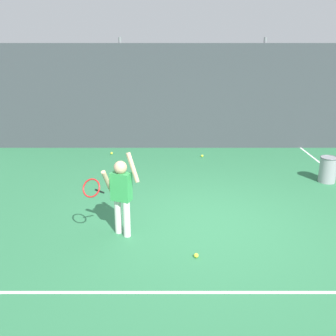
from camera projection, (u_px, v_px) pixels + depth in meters
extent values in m
plane|color=#2D7247|center=(209.00, 225.00, 6.34)|extent=(20.00, 20.00, 0.00)
cube|color=white|center=(225.00, 292.00, 4.60)|extent=(9.00, 0.05, 0.00)
cube|color=#383D42|center=(193.00, 97.00, 10.70)|extent=(12.07, 0.08, 2.90)
cylinder|color=slate|center=(123.00, 94.00, 10.74)|extent=(0.09, 0.09, 3.05)
cylinder|color=slate|center=(263.00, 94.00, 10.73)|extent=(0.09, 0.09, 3.05)
cylinder|color=silver|center=(119.00, 216.00, 6.00)|extent=(0.11, 0.11, 0.58)
cylinder|color=silver|center=(128.00, 219.00, 5.88)|extent=(0.11, 0.11, 0.58)
cube|color=green|center=(122.00, 187.00, 5.79)|extent=(0.34, 0.27, 0.44)
sphere|color=tan|center=(122.00, 167.00, 5.69)|extent=(0.20, 0.20, 0.20)
cylinder|color=tan|center=(134.00, 167.00, 5.64)|extent=(0.22, 0.14, 0.46)
cylinder|color=tan|center=(109.00, 182.00, 5.78)|extent=(0.17, 0.29, 0.43)
cylinder|color=black|center=(101.00, 191.00, 5.73)|extent=(0.11, 0.23, 0.15)
torus|color=red|center=(93.00, 188.00, 5.50)|extent=(0.32, 0.25, 0.26)
cylinder|color=gray|center=(329.00, 170.00, 8.25)|extent=(0.36, 0.36, 0.55)
torus|color=#595B60|center=(331.00, 158.00, 8.16)|extent=(0.38, 0.38, 0.02)
sphere|color=#CCE033|center=(197.00, 255.00, 5.35)|extent=(0.07, 0.07, 0.07)
sphere|color=#CCE033|center=(113.00, 153.00, 10.44)|extent=(0.07, 0.07, 0.07)
sphere|color=#CCE033|center=(203.00, 156.00, 10.17)|extent=(0.07, 0.07, 0.07)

